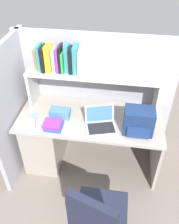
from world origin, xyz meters
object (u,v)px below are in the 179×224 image
object	(u,v)px
office_chair	(99,222)
computer_mouse	(34,117)
backpack	(139,121)
paper_cup	(32,124)
tissue_box	(60,113)
laptop	(100,123)

from	to	relation	value
office_chair	computer_mouse	bearing A→B (deg)	-27.93
computer_mouse	backpack	bearing A→B (deg)	-25.56
backpack	office_chair	bearing A→B (deg)	-108.91
computer_mouse	paper_cup	bearing A→B (deg)	-101.61
backpack	paper_cup	bearing A→B (deg)	-174.15
computer_mouse	tissue_box	xyz separation A→B (m)	(0.28, 0.07, 0.03)
paper_cup	office_chair	size ratio (longest dim) A/B	0.10
backpack	paper_cup	size ratio (longest dim) A/B	3.09
laptop	paper_cup	distance (m)	0.72
laptop	backpack	size ratio (longest dim) A/B	1.23
laptop	computer_mouse	size ratio (longest dim) A/B	3.55
laptop	computer_mouse	xyz separation A→B (m)	(-0.74, 0.03, -0.03)
backpack	paper_cup	distance (m)	1.10
backpack	paper_cup	xyz separation A→B (m)	(-1.10, -0.11, -0.08)
paper_cup	tissue_box	xyz separation A→B (m)	(0.25, 0.22, 0.00)
laptop	tissue_box	distance (m)	0.47
tissue_box	office_chair	distance (m)	1.17
laptop	tissue_box	size ratio (longest dim) A/B	1.68
laptop	backpack	xyz separation A→B (m)	(0.39, -0.02, 0.08)
computer_mouse	paper_cup	world-z (taller)	paper_cup
backpack	office_chair	world-z (taller)	backpack
backpack	tissue_box	world-z (taller)	backpack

